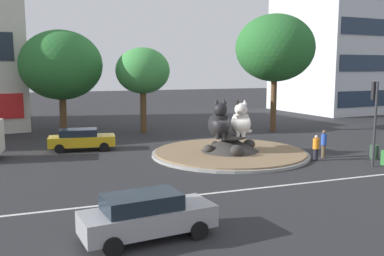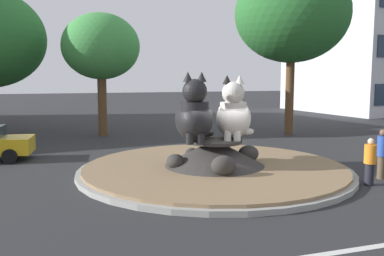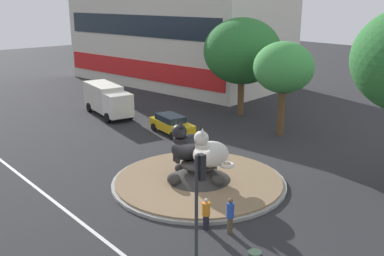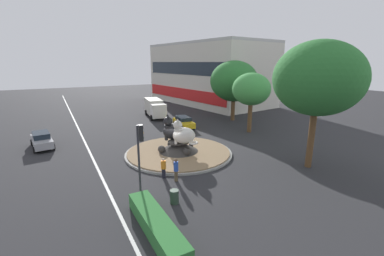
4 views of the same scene
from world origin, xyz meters
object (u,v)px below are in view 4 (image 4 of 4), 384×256
object	(u,v)px
traffic_light_mast	(140,148)
parked_car_right	(42,140)
cat_statue_black	(173,130)
third_tree_left	(318,79)
pedestrian_orange_shirt	(164,167)
delivery_box_truck	(155,107)
litter_bin	(174,197)
hatchback_near_shophouse	(184,122)
shophouse_block	(209,74)
cat_statue_white	(183,134)
pedestrian_blue_shirt	(176,169)
second_tree_near_tower	(234,81)
broadleaf_tree_behind_island	(251,89)

from	to	relation	value
traffic_light_mast	parked_car_right	bearing A→B (deg)	120.66
cat_statue_black	third_tree_left	distance (m)	13.60
pedestrian_orange_shirt	delivery_box_truck	world-z (taller)	delivery_box_truck
cat_statue_black	litter_bin	bearing A→B (deg)	81.14
hatchback_near_shophouse	shophouse_block	bearing A→B (deg)	146.50
third_tree_left	hatchback_near_shophouse	xyz separation A→B (m)	(-17.40, -3.23, -6.68)
cat_statue_black	hatchback_near_shophouse	bearing A→B (deg)	-107.53
cat_statue_white	traffic_light_mast	distance (m)	8.30
pedestrian_blue_shirt	hatchback_near_shophouse	bearing A→B (deg)	-114.63
litter_bin	cat_statue_black	bearing A→B (deg)	155.75
delivery_box_truck	litter_bin	size ratio (longest dim) A/B	8.09
shophouse_block	pedestrian_blue_shirt	bearing A→B (deg)	-42.96
shophouse_block	delivery_box_truck	world-z (taller)	shophouse_block
pedestrian_orange_shirt	litter_bin	size ratio (longest dim) A/B	1.80
pedestrian_blue_shirt	parked_car_right	bearing A→B (deg)	-53.19
traffic_light_mast	cat_statue_black	bearing A→B (deg)	61.85
shophouse_block	third_tree_left	size ratio (longest dim) A/B	2.77
cat_statue_black	traffic_light_mast	bearing A→B (deg)	68.05
second_tree_near_tower	pedestrian_orange_shirt	distance (m)	22.96
shophouse_block	pedestrian_orange_shirt	xyz separation A→B (m)	(31.35, -23.80, -5.50)
broadleaf_tree_behind_island	second_tree_near_tower	distance (m)	7.15
cat_statue_black	traffic_light_mast	distance (m)	9.39
hatchback_near_shophouse	delivery_box_truck	size ratio (longest dim) A/B	0.65
second_tree_near_tower	third_tree_left	distance (m)	18.93
cat_statue_black	broadleaf_tree_behind_island	world-z (taller)	broadleaf_tree_behind_island
hatchback_near_shophouse	litter_bin	world-z (taller)	hatchback_near_shophouse
third_tree_left	parked_car_right	size ratio (longest dim) A/B	2.22
traffic_light_mast	second_tree_near_tower	bearing A→B (deg)	48.51
litter_bin	hatchback_near_shophouse	bearing A→B (deg)	151.44
third_tree_left	pedestrian_orange_shirt	bearing A→B (deg)	-108.54
cat_statue_white	broadleaf_tree_behind_island	distance (m)	12.57
broadleaf_tree_behind_island	second_tree_near_tower	bearing A→B (deg)	159.92
third_tree_left	pedestrian_blue_shirt	world-z (taller)	third_tree_left
parked_car_right	cat_statue_black	bearing A→B (deg)	49.35
delivery_box_truck	cat_statue_black	bearing A→B (deg)	-6.21
cat_statue_white	hatchback_near_shophouse	world-z (taller)	cat_statue_white
pedestrian_blue_shirt	pedestrian_orange_shirt	distance (m)	1.19
pedestrian_orange_shirt	litter_bin	bearing A→B (deg)	49.38
hatchback_near_shophouse	pedestrian_blue_shirt	bearing A→B (deg)	-21.87
traffic_light_mast	second_tree_near_tower	xyz separation A→B (m)	(-16.25, 19.83, 2.50)
broadleaf_tree_behind_island	pedestrian_orange_shirt	size ratio (longest dim) A/B	4.65
cat_statue_white	litter_bin	xyz separation A→B (m)	(7.36, -4.31, -1.73)
hatchback_near_shophouse	third_tree_left	bearing A→B (deg)	17.45
cat_statue_white	shophouse_block	world-z (taller)	shophouse_block
cat_statue_black	cat_statue_white	bearing A→B (deg)	113.49
broadleaf_tree_behind_island	cat_statue_black	bearing A→B (deg)	-79.60
cat_statue_white	pedestrian_blue_shirt	bearing A→B (deg)	84.27
second_tree_near_tower	third_tree_left	world-z (taller)	third_tree_left
shophouse_block	cat_statue_white	bearing A→B (deg)	-43.49
cat_statue_black	pedestrian_orange_shirt	xyz separation A→B (m)	(5.21, -3.21, -1.38)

